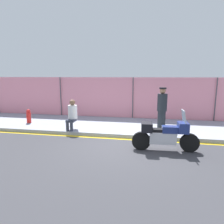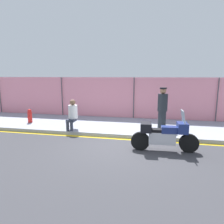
{
  "view_description": "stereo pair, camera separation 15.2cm",
  "coord_description": "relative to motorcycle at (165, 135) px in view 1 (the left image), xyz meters",
  "views": [
    {
      "loc": [
        0.89,
        -6.95,
        2.54
      ],
      "look_at": [
        -0.66,
        1.34,
        0.98
      ],
      "focal_mm": 32.0,
      "sensor_mm": 36.0,
      "label": 1
    },
    {
      "loc": [
        1.04,
        -6.92,
        2.54
      ],
      "look_at": [
        -0.66,
        1.34,
        0.98
      ],
      "focal_mm": 32.0,
      "sensor_mm": 36.0,
      "label": 2
    }
  ],
  "objects": [
    {
      "name": "storefront_fence",
      "position": [
        -1.45,
        4.55,
        0.64
      ],
      "size": [
        30.41,
        0.17,
        2.43
      ],
      "color": "pink",
      "rests_on": "ground_plane"
    },
    {
      "name": "ground_plane",
      "position": [
        -1.45,
        0.26,
        -0.57
      ],
      "size": [
        120.0,
        120.0,
        0.0
      ],
      "primitive_type": "plane",
      "color": "#38383D"
    },
    {
      "name": "officer_standing",
      "position": [
        0.04,
        2.52,
        0.53
      ],
      "size": [
        0.44,
        0.44,
        1.85
      ],
      "color": "#1E2328",
      "rests_on": "sidewalk"
    },
    {
      "name": "curb_paint_stripe",
      "position": [
        -1.45,
        0.99,
        -0.57
      ],
      "size": [
        32.01,
        0.18,
        0.01
      ],
      "color": "gold",
      "rests_on": "ground_plane"
    },
    {
      "name": "sidewalk",
      "position": [
        -1.45,
        2.77,
        -0.49
      ],
      "size": [
        32.01,
        3.38,
        0.16
      ],
      "color": "#8E93A3",
      "rests_on": "ground_plane"
    },
    {
      "name": "motorcycle",
      "position": [
        0.0,
        0.0,
        0.0
      ],
      "size": [
        2.24,
        0.58,
        1.43
      ],
      "rotation": [
        0.0,
        0.0,
        0.06
      ],
      "color": "black",
      "rests_on": "ground_plane"
    },
    {
      "name": "person_seated_on_curb",
      "position": [
        -3.9,
        1.55,
        0.31
      ],
      "size": [
        0.41,
        0.69,
        1.32
      ],
      "color": "#2D3342",
      "rests_on": "sidewalk"
    },
    {
      "name": "fire_hydrant",
      "position": [
        -6.54,
        2.28,
        -0.07
      ],
      "size": [
        0.22,
        0.27,
        0.69
      ],
      "color": "red",
      "rests_on": "sidewalk"
    }
  ]
}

